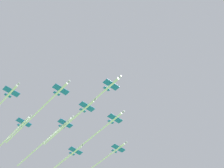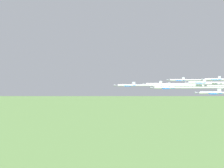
{
  "view_description": "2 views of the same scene",
  "coord_description": "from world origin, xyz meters",
  "px_view_note": "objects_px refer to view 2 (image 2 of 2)",
  "views": [
    {
      "loc": [
        -75.99,
        -87.08,
        2.81
      ],
      "look_at": [
        7.71,
        -17.34,
        125.58
      ],
      "focal_mm": 61.8,
      "sensor_mm": 36.0,
      "label": 1
    },
    {
      "loc": [
        164.0,
        -54.22,
        143.68
      ],
      "look_at": [
        10.36,
        -24.8,
        126.64
      ],
      "focal_mm": 54.58,
      "sensor_mm": 36.0,
      "label": 2
    }
  ],
  "objects_px": {
    "jet_center_rear": "(202,80)",
    "jet_port_outer": "(182,86)",
    "jet_lead": "(148,85)",
    "jet_port_inner": "(200,88)",
    "jet_starboard_inner": "(183,84)"
  },
  "relations": [
    {
      "from": "jet_port_outer",
      "to": "jet_center_rear",
      "type": "distance_m",
      "value": 35.44
    },
    {
      "from": "jet_starboard_inner",
      "to": "jet_center_rear",
      "type": "relative_size",
      "value": 1.05
    },
    {
      "from": "jet_port_outer",
      "to": "jet_port_inner",
      "type": "bearing_deg",
      "value": -165.05
    },
    {
      "from": "jet_starboard_inner",
      "to": "jet_port_outer",
      "type": "relative_size",
      "value": 1.29
    },
    {
      "from": "jet_center_rear",
      "to": "jet_port_outer",
      "type": "bearing_deg",
      "value": 149.85
    },
    {
      "from": "jet_starboard_inner",
      "to": "jet_port_outer",
      "type": "bearing_deg",
      "value": 166.99
    },
    {
      "from": "jet_port_outer",
      "to": "jet_center_rear",
      "type": "bearing_deg",
      "value": -30.15
    },
    {
      "from": "jet_starboard_inner",
      "to": "jet_center_rear",
      "type": "bearing_deg",
      "value": -42.94
    },
    {
      "from": "jet_lead",
      "to": "jet_center_rear",
      "type": "relative_size",
      "value": 0.84
    },
    {
      "from": "jet_lead",
      "to": "jet_port_inner",
      "type": "distance_m",
      "value": 25.51
    },
    {
      "from": "jet_center_rear",
      "to": "jet_starboard_inner",
      "type": "bearing_deg",
      "value": 137.06
    },
    {
      "from": "jet_lead",
      "to": "jet_port_inner",
      "type": "relative_size",
      "value": 0.78
    },
    {
      "from": "jet_port_inner",
      "to": "jet_starboard_inner",
      "type": "xyz_separation_m",
      "value": [
        -30.29,
        4.7,
        -1.71
      ]
    },
    {
      "from": "jet_lead",
      "to": "jet_port_inner",
      "type": "xyz_separation_m",
      "value": [
        18.58,
        17.46,
        0.64
      ]
    },
    {
      "from": "jet_lead",
      "to": "jet_center_rear",
      "type": "xyz_separation_m",
      "value": [
        -24.36,
        38.83,
        -0.51
      ]
    }
  ]
}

